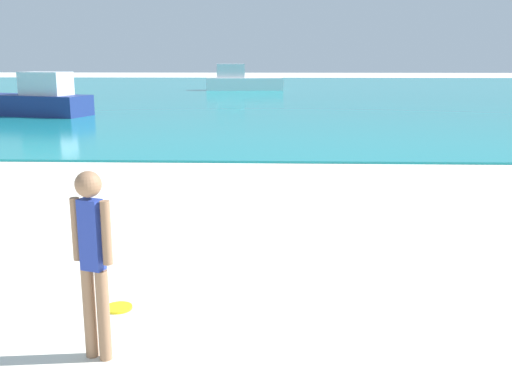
{
  "coord_description": "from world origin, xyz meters",
  "views": [
    {
      "loc": [
        -0.34,
        0.42,
        2.49
      ],
      "look_at": [
        -0.55,
        6.28,
        1.15
      ],
      "focal_mm": 41.37,
      "sensor_mm": 36.0,
      "label": 1
    }
  ],
  "objects_px": {
    "person_standing": "(93,255)",
    "boat_far": "(241,81)",
    "boat_near": "(32,100)",
    "frisbee": "(119,308)"
  },
  "relations": [
    {
      "from": "boat_near",
      "to": "frisbee",
      "type": "bearing_deg",
      "value": 130.38
    },
    {
      "from": "person_standing",
      "to": "frisbee",
      "type": "xyz_separation_m",
      "value": [
        -0.1,
        0.99,
        -0.91
      ]
    },
    {
      "from": "person_standing",
      "to": "boat_far",
      "type": "xyz_separation_m",
      "value": [
        -1.27,
        40.88,
        -0.18
      ]
    },
    {
      "from": "person_standing",
      "to": "boat_near",
      "type": "relative_size",
      "value": 0.28
    },
    {
      "from": "person_standing",
      "to": "frisbee",
      "type": "relative_size",
      "value": 5.81
    },
    {
      "from": "frisbee",
      "to": "boat_far",
      "type": "relative_size",
      "value": 0.05
    },
    {
      "from": "person_standing",
      "to": "boat_far",
      "type": "relative_size",
      "value": 0.27
    },
    {
      "from": "frisbee",
      "to": "boat_near",
      "type": "distance_m",
      "value": 21.6
    },
    {
      "from": "person_standing",
      "to": "frisbee",
      "type": "bearing_deg",
      "value": -64.59
    },
    {
      "from": "person_standing",
      "to": "frisbee",
      "type": "height_order",
      "value": "person_standing"
    }
  ]
}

